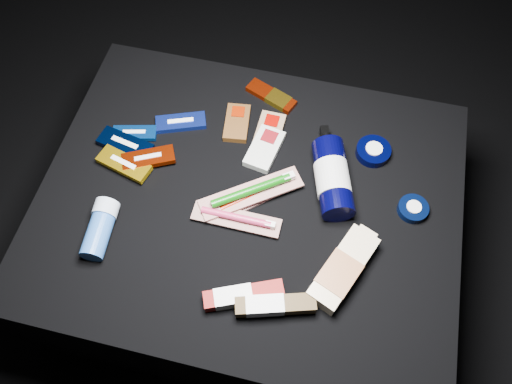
% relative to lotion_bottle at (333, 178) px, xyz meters
% --- Properties ---
extents(ground, '(3.00, 3.00, 0.00)m').
position_rel_lotion_bottle_xyz_m(ground, '(-0.18, -0.08, -0.44)').
color(ground, black).
rests_on(ground, ground).
extents(cloth_table, '(0.98, 0.78, 0.40)m').
position_rel_lotion_bottle_xyz_m(cloth_table, '(-0.18, -0.08, -0.24)').
color(cloth_table, black).
rests_on(cloth_table, ground).
extents(luna_bar_0, '(0.13, 0.09, 0.02)m').
position_rel_lotion_bottle_xyz_m(luna_bar_0, '(-0.40, 0.09, -0.03)').
color(luna_bar_0, navy).
rests_on(luna_bar_0, cloth_table).
extents(luna_bar_1, '(0.11, 0.06, 0.01)m').
position_rel_lotion_bottle_xyz_m(luna_bar_1, '(-0.50, 0.03, -0.03)').
color(luna_bar_1, '#093F98').
rests_on(luna_bar_1, cloth_table).
extents(luna_bar_2, '(0.14, 0.08, 0.02)m').
position_rel_lotion_bottle_xyz_m(luna_bar_2, '(-0.51, -0.01, -0.03)').
color(luna_bar_2, black).
rests_on(luna_bar_2, cloth_table).
extents(luna_bar_3, '(0.14, 0.08, 0.02)m').
position_rel_lotion_bottle_xyz_m(luna_bar_3, '(-0.49, -0.06, -0.02)').
color(luna_bar_3, '#C99A0C').
rests_on(luna_bar_3, cloth_table).
extents(luna_bar_4, '(0.13, 0.10, 0.02)m').
position_rel_lotion_bottle_xyz_m(luna_bar_4, '(-0.44, -0.04, -0.02)').
color(luna_bar_4, maroon).
rests_on(luna_bar_4, cloth_table).
extents(clif_bar_0, '(0.07, 0.12, 0.02)m').
position_rel_lotion_bottle_xyz_m(clif_bar_0, '(-0.26, 0.13, -0.03)').
color(clif_bar_0, '#4E2D11').
rests_on(clif_bar_0, cloth_table).
extents(clif_bar_1, '(0.08, 0.13, 0.02)m').
position_rel_lotion_bottle_xyz_m(clif_bar_1, '(-0.17, 0.07, -0.03)').
color(clif_bar_1, silver).
rests_on(clif_bar_1, cloth_table).
extents(clif_bar_2, '(0.06, 0.12, 0.02)m').
position_rel_lotion_bottle_xyz_m(clif_bar_2, '(-0.17, 0.12, -0.03)').
color(clif_bar_2, '#8C6B4B').
rests_on(clif_bar_2, cloth_table).
extents(power_bar, '(0.14, 0.09, 0.02)m').
position_rel_lotion_bottle_xyz_m(power_bar, '(-0.19, 0.22, -0.03)').
color(power_bar, maroon).
rests_on(power_bar, cloth_table).
extents(lotion_bottle, '(0.13, 0.25, 0.08)m').
position_rel_lotion_bottle_xyz_m(lotion_bottle, '(0.00, 0.00, 0.00)').
color(lotion_bottle, black).
rests_on(lotion_bottle, cloth_table).
extents(cream_tin_upper, '(0.08, 0.08, 0.03)m').
position_rel_lotion_bottle_xyz_m(cream_tin_upper, '(0.09, 0.11, -0.03)').
color(cream_tin_upper, black).
rests_on(cream_tin_upper, cloth_table).
extents(cream_tin_lower, '(0.07, 0.07, 0.02)m').
position_rel_lotion_bottle_xyz_m(cream_tin_lower, '(0.19, -0.02, -0.03)').
color(cream_tin_lower, black).
rests_on(cream_tin_lower, cloth_table).
extents(bodywash_bottle, '(0.14, 0.21, 0.04)m').
position_rel_lotion_bottle_xyz_m(bodywash_bottle, '(0.06, -0.21, -0.02)').
color(bodywash_bottle, beige).
rests_on(bodywash_bottle, cloth_table).
extents(deodorant_stick, '(0.06, 0.14, 0.06)m').
position_rel_lotion_bottle_xyz_m(deodorant_stick, '(-0.48, -0.24, -0.01)').
color(deodorant_stick, '#2859A8').
rests_on(deodorant_stick, cloth_table).
extents(toothbrush_pack_0, '(0.19, 0.17, 0.02)m').
position_rel_lotion_bottle_xyz_m(toothbrush_pack_0, '(-0.17, -0.07, -0.03)').
color(toothbrush_pack_0, '#AEA6A3').
rests_on(toothbrush_pack_0, cloth_table).
extents(toothbrush_pack_1, '(0.20, 0.05, 0.02)m').
position_rel_lotion_bottle_xyz_m(toothbrush_pack_1, '(-0.19, -0.14, -0.02)').
color(toothbrush_pack_1, '#B0A8A4').
rests_on(toothbrush_pack_1, cloth_table).
extents(toothbrush_pack_2, '(0.23, 0.19, 0.03)m').
position_rel_lotion_bottle_xyz_m(toothbrush_pack_2, '(-0.17, -0.07, -0.01)').
color(toothbrush_pack_2, beige).
rests_on(toothbrush_pack_2, cloth_table).
extents(toothpaste_carton_red, '(0.17, 0.10, 0.03)m').
position_rel_lotion_bottle_xyz_m(toothpaste_carton_red, '(-0.14, -0.31, -0.02)').
color(toothpaste_carton_red, maroon).
rests_on(toothpaste_carton_red, cloth_table).
extents(toothpaste_carton_green, '(0.17, 0.08, 0.03)m').
position_rel_lotion_bottle_xyz_m(toothpaste_carton_green, '(-0.07, -0.32, -0.02)').
color(toothpaste_carton_green, '#3D2B11').
rests_on(toothpaste_carton_green, cloth_table).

